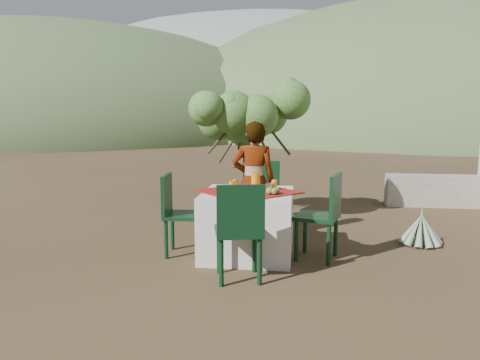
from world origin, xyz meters
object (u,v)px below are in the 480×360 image
at_px(chair_near, 239,228).
at_px(shrub_tree, 251,124).
at_px(chair_left, 177,210).
at_px(chair_far, 261,192).
at_px(agave, 421,230).
at_px(table, 248,223).
at_px(juice_pitcher, 256,182).
at_px(chair_right, 324,212).
at_px(person, 254,181).

relative_size(chair_near, shrub_tree, 0.53).
height_order(chair_left, shrub_tree, shrub_tree).
distance_m(chair_far, agave, 2.13).
bearing_deg(shrub_tree, chair_left, -111.43).
relative_size(table, juice_pitcher, 5.98).
relative_size(chair_right, shrub_tree, 0.53).
bearing_deg(shrub_tree, chair_right, -59.39).
xyz_separation_m(person, agave, (2.11, 0.04, -0.58)).
relative_size(chair_near, juice_pitcher, 4.56).
height_order(shrub_tree, juice_pitcher, shrub_tree).
height_order(chair_far, agave, chair_far).
bearing_deg(chair_right, person, -113.91).
xyz_separation_m(chair_near, chair_right, (0.85, 0.83, -0.01)).
relative_size(chair_left, chair_right, 0.97).
xyz_separation_m(agave, juice_pitcher, (-2.02, -0.74, 0.68)).
height_order(table, chair_far, chair_far).
height_order(shrub_tree, agave, shrub_tree).
height_order(chair_far, chair_left, chair_far).
bearing_deg(chair_near, person, -102.85).
bearing_deg(table, juice_pitcher, -16.26).
xyz_separation_m(chair_left, shrub_tree, (0.68, 1.74, 0.95)).
distance_m(chair_near, juice_pitcher, 0.90).
bearing_deg(juice_pitcher, chair_left, -177.38).
xyz_separation_m(chair_near, agave, (2.09, 1.58, -0.36)).
height_order(chair_left, agave, chair_left).
relative_size(chair_left, person, 0.61).
bearing_deg(shrub_tree, chair_far, -69.11).
bearing_deg(chair_left, shrub_tree, -25.60).
relative_size(person, shrub_tree, 0.83).
bearing_deg(agave, shrub_tree, 157.05).
height_order(chair_far, shrub_tree, shrub_tree).
bearing_deg(chair_far, chair_right, -44.13).
distance_m(person, juice_pitcher, 0.72).
bearing_deg(person, chair_far, -101.75).
relative_size(table, chair_far, 1.33).
xyz_separation_m(chair_far, chair_right, (0.82, -1.20, 0.00)).
bearing_deg(chair_left, chair_far, -39.72).
xyz_separation_m(chair_near, juice_pitcher, (0.07, 0.84, 0.32)).
xyz_separation_m(chair_near, person, (-0.02, 1.55, 0.22)).
bearing_deg(chair_left, juice_pitcher, -91.55).
distance_m(chair_near, shrub_tree, 2.70).
relative_size(table, chair_left, 1.37).
height_order(chair_far, person, person).
bearing_deg(chair_right, agave, 136.92).
bearing_deg(chair_far, chair_left, -113.94).
bearing_deg(chair_far, chair_near, -79.38).
distance_m(chair_left, chair_right, 1.69).
xyz_separation_m(person, shrub_tree, (-0.14, 0.99, 0.70)).
bearing_deg(person, juice_pitcher, 92.46).
relative_size(chair_far, chair_near, 0.99).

